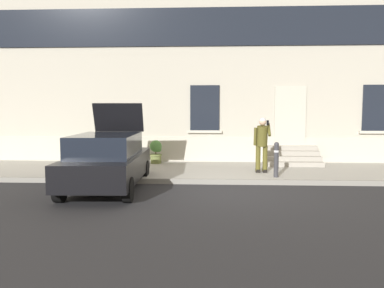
% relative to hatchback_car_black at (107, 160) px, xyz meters
% --- Properties ---
extents(ground_plane, '(80.00, 80.00, 0.00)m').
position_rel_hatchback_car_black_xyz_m(ground_plane, '(3.02, -0.03, -0.80)').
color(ground_plane, '#232326').
extents(sidewalk, '(24.00, 3.60, 0.15)m').
position_rel_hatchback_car_black_xyz_m(sidewalk, '(3.02, 2.77, -0.72)').
color(sidewalk, '#99968E').
rests_on(sidewalk, ground).
extents(curb_edge, '(24.00, 0.12, 0.15)m').
position_rel_hatchback_car_black_xyz_m(curb_edge, '(3.02, 0.91, -0.72)').
color(curb_edge, gray).
rests_on(curb_edge, ground).
extents(building_facade, '(24.00, 1.52, 7.50)m').
position_rel_hatchback_car_black_xyz_m(building_facade, '(3.03, 5.26, 2.93)').
color(building_facade, '#B2AD9E').
rests_on(building_facade, ground).
extents(entrance_stoop, '(1.97, 1.28, 0.64)m').
position_rel_hatchback_car_black_xyz_m(entrance_stoop, '(5.71, 4.09, -0.41)').
color(entrance_stoop, '#9E998E').
rests_on(entrance_stoop, sidewalk).
extents(hatchback_car_black, '(1.91, 4.12, 2.34)m').
position_rel_hatchback_car_black_xyz_m(hatchback_car_black, '(0.00, 0.00, 0.00)').
color(hatchback_car_black, black).
rests_on(hatchback_car_black, ground).
extents(bollard_near_person, '(0.15, 0.15, 1.04)m').
position_rel_hatchback_car_black_xyz_m(bollard_near_person, '(4.68, 1.32, -0.09)').
color(bollard_near_person, '#333338').
rests_on(bollard_near_person, sidewalk).
extents(person_on_phone, '(0.51, 0.51, 1.74)m').
position_rel_hatchback_car_black_xyz_m(person_on_phone, '(4.36, 2.08, 0.35)').
color(person_on_phone, '#514C1E').
rests_on(person_on_phone, sidewalk).
extents(planter_cream, '(0.44, 0.44, 0.86)m').
position_rel_hatchback_car_black_xyz_m(planter_cream, '(-1.91, 3.79, -0.19)').
color(planter_cream, beige).
rests_on(planter_cream, sidewalk).
extents(planter_olive, '(0.44, 0.44, 0.86)m').
position_rel_hatchback_car_black_xyz_m(planter_olive, '(0.72, 3.98, -0.19)').
color(planter_olive, '#606B38').
rests_on(planter_olive, sidewalk).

